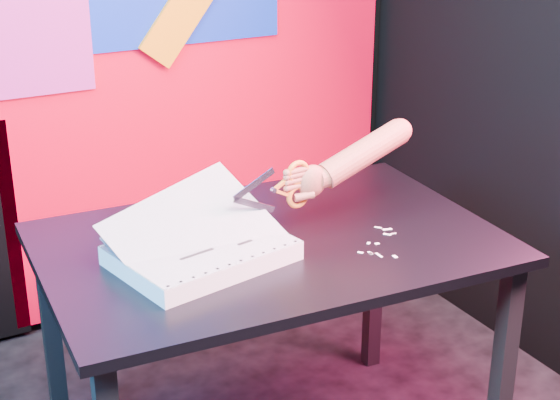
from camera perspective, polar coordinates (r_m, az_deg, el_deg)
room at (r=1.70m, az=-5.95°, el=8.89°), size 3.01×3.01×2.71m
backdrop at (r=3.17m, az=-15.13°, el=7.00°), size 2.88×0.05×2.08m
work_table at (r=2.40m, az=-0.65°, el=-4.50°), size 1.29×0.90×0.75m
printout_stack at (r=2.23m, az=-5.24°, el=-3.45°), size 0.50×0.39×0.23m
scissors at (r=2.34m, az=0.85°, el=0.96°), size 0.24×0.03×0.14m
hand_forearm at (r=2.44m, az=5.00°, el=2.83°), size 0.43×0.10×0.18m
paper_clippings at (r=2.36m, az=6.69°, el=-2.83°), size 0.17×0.20×0.00m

